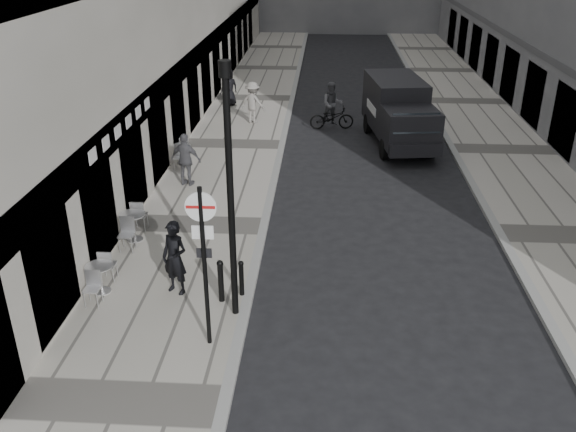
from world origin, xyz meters
name	(u,v)px	position (x,y,z in m)	size (l,w,h in m)	color
sidewalk	(234,145)	(-2.00, 18.00, 0.06)	(4.00, 60.00, 0.12)	#AAA49A
far_sidewalk	(502,150)	(9.00, 18.00, 0.06)	(4.00, 60.00, 0.12)	#AAA49A
walking_man	(175,258)	(-1.75, 6.59, 1.06)	(0.69, 0.45, 1.88)	black
sign_post	(203,247)	(-0.60, 4.61, 2.45)	(0.62, 0.10, 3.64)	black
lamppost	(230,184)	(-0.20, 5.77, 3.35)	(0.26, 0.26, 5.81)	black
bollard_near	(242,279)	(-0.15, 6.54, 0.55)	(0.12, 0.12, 0.87)	black
bollard_far	(221,282)	(-0.60, 6.25, 0.63)	(0.14, 0.14, 1.02)	black
panel_van	(398,109)	(4.78, 18.85, 1.47)	(2.76, 5.75, 2.60)	black
cyclist	(332,111)	(2.06, 20.71, 0.83)	(2.04, 0.94, 2.12)	black
pedestrian_a	(186,160)	(-2.96, 13.43, 1.04)	(1.08, 0.45, 1.85)	#545459
pedestrian_b	(253,102)	(-1.54, 21.08, 1.06)	(1.21, 0.70, 1.87)	gray
pedestrian_c	(229,87)	(-3.07, 24.02, 1.03)	(0.89, 0.58, 1.82)	black
cafe_table_near	(100,276)	(-3.60, 6.46, 0.56)	(0.67, 1.52, 0.87)	silver
cafe_table_mid	(133,225)	(-3.60, 9.22, 0.61)	(0.75, 1.69, 0.96)	#BDBDBF
cafe_table_far	(182,152)	(-3.60, 15.54, 0.56)	(0.67, 1.52, 0.86)	silver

